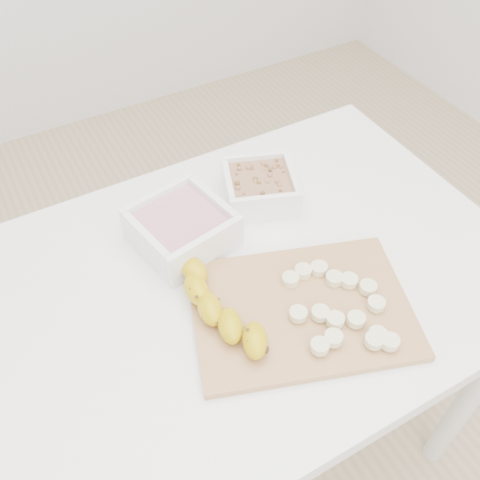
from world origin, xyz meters
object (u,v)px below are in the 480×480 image
bowl_granola (260,187)px  cutting_board (301,310)px  banana (221,308)px  bowl_yogurt (182,228)px  table (247,304)px

bowl_granola → cutting_board: 0.29m
banana → bowl_granola: bearing=51.8°
bowl_yogurt → table: bearing=-60.9°
bowl_granola → cutting_board: bowl_granola is taller
bowl_granola → cutting_board: size_ratio=0.49×
bowl_yogurt → cutting_board: size_ratio=0.52×
bowl_granola → banana: (-0.21, -0.23, 0.00)m
bowl_granola → banana: 0.31m
table → cutting_board: 0.16m
table → banana: size_ratio=4.29×
table → bowl_yogurt: size_ratio=5.18×
bowl_yogurt → bowl_granola: bearing=9.8°
table → banana: bearing=-143.5°
bowl_yogurt → bowl_granola: (0.19, 0.03, -0.01)m
table → bowl_granola: bowl_granola is taller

